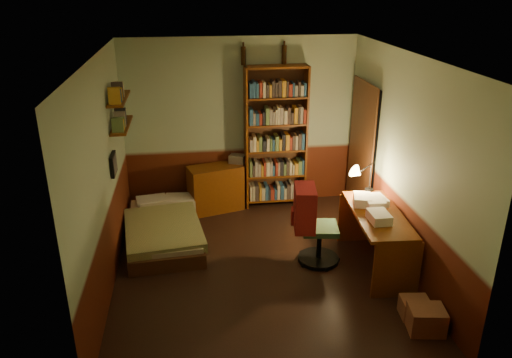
{
  "coord_description": "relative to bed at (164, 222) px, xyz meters",
  "views": [
    {
      "loc": [
        -0.76,
        -5.31,
        3.39
      ],
      "look_at": [
        0.0,
        0.25,
        1.1
      ],
      "focal_mm": 35.0,
      "sensor_mm": 36.0,
      "label": 1
    }
  ],
  "objects": [
    {
      "name": "desk",
      "position": [
        2.63,
        -1.05,
        0.11
      ],
      "size": [
        0.66,
        1.4,
        0.73
      ],
      "primitive_type": "cube",
      "rotation": [
        0.0,
        0.0,
        -0.07
      ],
      "color": "#5D2B0B",
      "rests_on": "ground"
    },
    {
      "name": "bottle_left",
      "position": [
        1.24,
        1.06,
        2.07
      ],
      "size": [
        0.08,
        0.08,
        0.26
      ],
      "primitive_type": "cylinder",
      "rotation": [
        0.0,
        0.0,
        -0.09
      ],
      "color": "black",
      "rests_on": "bookshelf"
    },
    {
      "name": "mini_stereo",
      "position": [
        1.13,
        0.99,
        0.52
      ],
      "size": [
        0.29,
        0.26,
        0.13
      ],
      "primitive_type": "cube",
      "rotation": [
        0.0,
        0.0,
        -0.41
      ],
      "color": "#B2B2B7",
      "rests_on": "dresser"
    },
    {
      "name": "office_chair",
      "position": [
        1.97,
        -0.85,
        0.27
      ],
      "size": [
        0.59,
        0.54,
        1.05
      ],
      "primitive_type": "cube",
      "rotation": [
        0.0,
        0.0,
        -0.15
      ],
      "color": "#345A37",
      "rests_on": "ground"
    },
    {
      "name": "doorway",
      "position": [
        2.91,
        0.4,
        0.74
      ],
      "size": [
        0.06,
        0.9,
        2.0
      ],
      "primitive_type": "cube",
      "color": "black",
      "rests_on": "ground"
    },
    {
      "name": "ceiling",
      "position": [
        1.19,
        -0.9,
        2.35
      ],
      "size": [
        3.5,
        4.0,
        0.02
      ],
      "primitive_type": "cube",
      "color": "silver",
      "rests_on": "wall_back"
    },
    {
      "name": "wall_right",
      "position": [
        2.95,
        -0.9,
        1.04
      ],
      "size": [
        0.02,
        4.0,
        2.6
      ],
      "primitive_type": "cube",
      "color": "#99AF8E",
      "rests_on": "ground"
    },
    {
      "name": "cardboard_box_b",
      "position": [
        2.71,
        -2.07,
        -0.16
      ],
      "size": [
        0.32,
        0.27,
        0.21
      ],
      "primitive_type": "cube",
      "rotation": [
        0.0,
        0.0,
        -0.1
      ],
      "color": "brown",
      "rests_on": "ground"
    },
    {
      "name": "wall_back",
      "position": [
        1.19,
        1.11,
        1.04
      ],
      "size": [
        3.5,
        0.02,
        2.6
      ],
      "primitive_type": "cube",
      "color": "#99AF8E",
      "rests_on": "ground"
    },
    {
      "name": "wall_left",
      "position": [
        -0.57,
        -0.9,
        1.04
      ],
      "size": [
        0.02,
        4.0,
        2.6
      ],
      "primitive_type": "cube",
      "color": "#99AF8E",
      "rests_on": "ground"
    },
    {
      "name": "floor",
      "position": [
        1.19,
        -0.9,
        -0.27
      ],
      "size": [
        3.5,
        4.0,
        0.02
      ],
      "primitive_type": "cube",
      "color": "black",
      "rests_on": "ground"
    },
    {
      "name": "wall_front",
      "position": [
        1.19,
        -2.91,
        1.04
      ],
      "size": [
        3.5,
        0.02,
        2.6
      ],
      "primitive_type": "cube",
      "color": "#99AF8E",
      "rests_on": "ground"
    },
    {
      "name": "bookshelf",
      "position": [
        1.71,
        0.95,
        0.84
      ],
      "size": [
        0.95,
        0.32,
        2.19
      ],
      "primitive_type": "cube",
      "rotation": [
        0.0,
        0.0,
        0.02
      ],
      "color": "#5D2B0B",
      "rests_on": "ground"
    },
    {
      "name": "red_jacket",
      "position": [
        1.98,
        -0.95,
        1.06
      ],
      "size": [
        0.35,
        0.5,
        0.54
      ],
      "primitive_type": "cube",
      "rotation": [
        0.0,
        0.0,
        -0.23
      ],
      "color": "#B32323",
      "rests_on": "office_chair"
    },
    {
      "name": "wall_shelf_upper",
      "position": [
        -0.45,
        0.2,
        1.69
      ],
      "size": [
        0.2,
        0.9,
        0.03
      ],
      "primitive_type": "cube",
      "color": "#5D2B0B",
      "rests_on": "wall_left"
    },
    {
      "name": "desk_lamp",
      "position": [
        2.76,
        -0.36,
        0.78
      ],
      "size": [
        0.22,
        0.22,
        0.61
      ],
      "primitive_type": "cone",
      "rotation": [
        0.0,
        0.0,
        -0.24
      ],
      "color": "black",
      "rests_on": "desk"
    },
    {
      "name": "framed_picture",
      "position": [
        -0.53,
        -0.3,
        0.99
      ],
      "size": [
        0.04,
        0.32,
        0.26
      ],
      "primitive_type": "cube",
      "color": "black",
      "rests_on": "wall_left"
    },
    {
      "name": "bed",
      "position": [
        0.0,
        0.0,
        0.0
      ],
      "size": [
        1.07,
        1.82,
        0.52
      ],
      "primitive_type": "cube",
      "rotation": [
        0.0,
        0.0,
        0.08
      ],
      "color": "#596E3C",
      "rests_on": "ground"
    },
    {
      "name": "wall_shelf_lower",
      "position": [
        -0.45,
        0.2,
        1.34
      ],
      "size": [
        0.2,
        0.9,
        0.03
      ],
      "primitive_type": "cube",
      "color": "#5D2B0B",
      "rests_on": "wall_left"
    },
    {
      "name": "paper_stack",
      "position": [
        2.52,
        -0.77,
        0.53
      ],
      "size": [
        0.28,
        0.33,
        0.12
      ],
      "primitive_type": "cube",
      "rotation": [
        0.0,
        0.0,
        -0.27
      ],
      "color": "silver",
      "rests_on": "desk"
    },
    {
      "name": "dresser",
      "position": [
        0.77,
        0.86,
        0.1
      ],
      "size": [
        0.88,
        0.61,
        0.71
      ],
      "primitive_type": "cube",
      "rotation": [
        0.0,
        0.0,
        0.28
      ],
      "color": "#5D2B0B",
      "rests_on": "ground"
    },
    {
      "name": "door_trim",
      "position": [
        2.88,
        0.4,
        0.74
      ],
      "size": [
        0.02,
        0.98,
        2.08
      ],
      "primitive_type": "cube",
      "color": "#3E2211",
      "rests_on": "ground"
    },
    {
      "name": "cardboard_box_a",
      "position": [
        2.72,
        -2.32,
        -0.13
      ],
      "size": [
        0.4,
        0.34,
        0.27
      ],
      "primitive_type": "cube",
      "rotation": [
        0.0,
        0.0,
        -0.16
      ],
      "color": "brown",
      "rests_on": "ground"
    },
    {
      "name": "bottle_right",
      "position": [
        1.84,
        1.06,
        2.07
      ],
      "size": [
        0.08,
        0.08,
        0.27
      ],
      "primitive_type": "cylinder",
      "rotation": [
        0.0,
        0.0,
        -0.06
      ],
      "color": "black",
      "rests_on": "bookshelf"
    }
  ]
}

